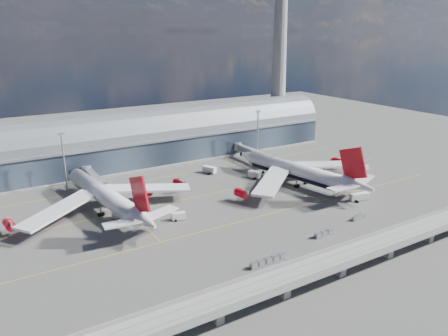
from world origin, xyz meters
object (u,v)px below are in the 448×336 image
service_truck_1 (179,216)px  service_truck_2 (360,197)px  airliner_left (106,196)px  service_truck_5 (209,170)px  service_truck_4 (255,175)px  cargo_train_2 (359,217)px  control_tower (279,55)px  service_truck_0 (120,216)px  floodlight_mast_left (64,161)px  floodlight_mast_right (258,133)px  airliner_right (298,171)px  cargo_train_0 (324,234)px  service_truck_3 (363,167)px  cargo_train_1 (268,261)px

service_truck_1 → service_truck_2: 73.94m
airliner_left → service_truck_5: airliner_left is taller
service_truck_4 → cargo_train_2: service_truck_4 is taller
service_truck_4 → cargo_train_2: bearing=-107.9°
control_tower → service_truck_0: (-125.15, -68.20, -50.34)m
airliner_left → floodlight_mast_left: bearing=96.7°
floodlight_mast_right → airliner_right: (-10.02, -44.80, -7.59)m
floodlight_mast_left → cargo_train_0: 110.28m
service_truck_3 → service_truck_2: bearing=-136.6°
floodlight_mast_left → airliner_right: (89.98, -44.80, -7.59)m
floodlight_mast_right → service_truck_5: bearing=-163.9°
control_tower → cargo_train_1: (-98.41, -122.16, -50.74)m
service_truck_1 → cargo_train_2: bearing=-110.8°
service_truck_1 → control_tower: bearing=-43.3°
airliner_left → cargo_train_0: airliner_left is taller
airliner_right → service_truck_1: bearing=176.0°
airliner_left → cargo_train_2: bearing=-42.1°
service_truck_0 → cargo_train_0: size_ratio=0.76×
service_truck_1 → cargo_train_0: service_truck_1 is taller
airliner_left → service_truck_2: bearing=-31.3°
airliner_left → service_truck_5: size_ratio=10.21×
airliner_right → service_truck_4: size_ratio=11.72×
service_truck_5 → cargo_train_2: size_ratio=1.01×
service_truck_0 → floodlight_mast_right: bearing=-15.9°
airliner_right → service_truck_1: airliner_right is taller
cargo_train_1 → control_tower: bearing=-38.0°
service_truck_0 → service_truck_1: size_ratio=1.14×
control_tower → floodlight_mast_right: 58.76m
service_truck_1 → cargo_train_2: size_ratio=0.72×
airliner_right → service_truck_1: (-62.29, -7.17, -4.62)m
service_truck_0 → service_truck_3: (122.15, -5.05, 0.08)m
cargo_train_1 → cargo_train_2: cargo_train_1 is taller
floodlight_mast_left → service_truck_4: (78.60, -27.76, -11.97)m
airliner_right → service_truck_3: 42.28m
airliner_left → service_truck_0: airliner_left is taller
control_tower → service_truck_5: size_ratio=14.13×
service_truck_4 → cargo_train_1: service_truck_4 is taller
airliner_left → cargo_train_1: airliner_left is taller
floodlight_mast_left → service_truck_0: 43.19m
service_truck_3 → service_truck_5: 76.14m
floodlight_mast_left → service_truck_2: size_ratio=2.92×
airliner_right → cargo_train_2: 41.61m
floodlight_mast_right → service_truck_4: size_ratio=4.11×
service_truck_5 → cargo_train_2: (19.88, -75.42, -0.86)m
cargo_train_0 → airliner_left: bearing=45.5°
control_tower → service_truck_5: (-70.62, -38.26, -49.95)m
floodlight_mast_left → service_truck_2: 123.28m
service_truck_1 → service_truck_5: 55.55m
floodlight_mast_right → airliner_left: 97.89m
airliner_left → service_truck_3: airliner_left is taller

